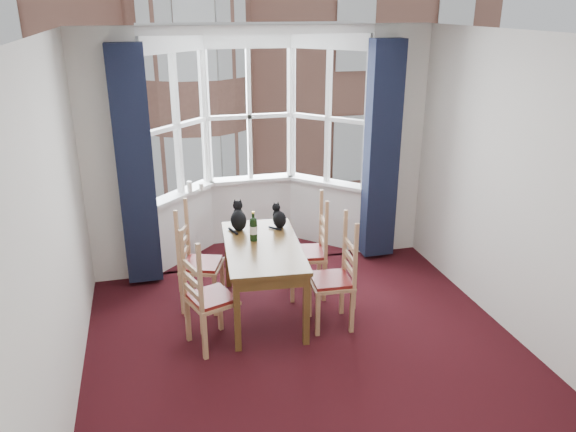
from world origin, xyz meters
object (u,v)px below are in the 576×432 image
object	(u,v)px
chair_left_far	(193,265)
candle_short	(201,187)
dining_table	(263,254)
chair_left_near	(202,302)
wine_bottle	(253,228)
chair_right_far	(315,254)
chair_right_near	(340,281)
cat_left	(238,218)
cat_right	(279,218)
candle_tall	(190,187)

from	to	relation	value
chair_left_far	candle_short	xyz separation A→B (m)	(0.24, 1.25, 0.44)
dining_table	chair_left_near	bearing A→B (deg)	-144.29
wine_bottle	candle_short	xyz separation A→B (m)	(-0.37, 1.44, 0.02)
dining_table	chair_right_far	xyz separation A→B (m)	(0.63, 0.27, -0.19)
dining_table	chair_left_far	bearing A→B (deg)	154.98
chair_right_near	wine_bottle	xyz separation A→B (m)	(-0.75, 0.53, 0.43)
wine_bottle	candle_short	distance (m)	1.48
chair_right_near	wine_bottle	distance (m)	1.01
chair_right_near	cat_left	xyz separation A→B (m)	(-0.85, 0.86, 0.41)
chair_right_far	cat_left	distance (m)	0.91
chair_right_near	cat_left	size ratio (longest dim) A/B	2.82
chair_left_near	cat_right	distance (m)	1.36
candle_short	chair_right_far	bearing A→B (deg)	-50.77
chair_left_far	cat_right	world-z (taller)	cat_right
wine_bottle	candle_tall	xyz separation A→B (m)	(-0.51, 1.41, 0.04)
dining_table	candle_short	size ratio (longest dim) A/B	16.45
cat_right	candle_short	distance (m)	1.35
cat_right	chair_right_far	bearing A→B (deg)	-22.97
dining_table	cat_left	bearing A→B (deg)	109.22
cat_left	cat_right	distance (m)	0.43
dining_table	chair_right_near	distance (m)	0.81
chair_right_near	candle_tall	bearing A→B (deg)	123.07
chair_right_near	cat_left	bearing A→B (deg)	134.52
dining_table	cat_left	distance (m)	0.54
cat_right	wine_bottle	bearing A→B (deg)	-139.21
cat_left	candle_short	xyz separation A→B (m)	(-0.27, 1.11, 0.03)
chair_left_far	chair_right_near	xyz separation A→B (m)	(1.36, -0.71, 0.00)
candle_short	chair_right_near	bearing A→B (deg)	-60.38
chair_left_near	wine_bottle	bearing A→B (deg)	45.52
cat_left	candle_short	size ratio (longest dim) A/B	3.73
chair_right_far	cat_right	size ratio (longest dim) A/B	3.35
dining_table	cat_right	bearing A→B (deg)	57.47
chair_left_near	candle_tall	xyz separation A→B (m)	(0.09, 2.02, 0.46)
chair_right_far	candle_tall	distance (m)	1.81
chair_left_far	candle_tall	xyz separation A→B (m)	(0.10, 1.22, 0.46)
chair_right_near	cat_right	size ratio (longest dim) A/B	3.35
candle_tall	chair_right_far	bearing A→B (deg)	-46.52
chair_right_far	dining_table	bearing A→B (deg)	-156.81
chair_right_near	wine_bottle	size ratio (longest dim) A/B	2.97
chair_left_far	candle_tall	world-z (taller)	candle_tall
chair_left_near	chair_right_near	distance (m)	1.35
dining_table	chair_left_far	size ratio (longest dim) A/B	1.56
chair_right_near	candle_tall	world-z (taller)	candle_tall
dining_table	chair_left_near	world-z (taller)	chair_left_near
cat_right	wine_bottle	size ratio (longest dim) A/B	0.89
chair_left_near	chair_left_far	distance (m)	0.79
dining_table	cat_right	distance (m)	0.54
candle_tall	dining_table	bearing A→B (deg)	-69.48
chair_left_far	candle_tall	bearing A→B (deg)	85.34
chair_left_far	chair_right_near	world-z (taller)	same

